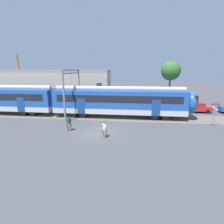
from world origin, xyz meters
TOP-DOWN VIEW (x-y plane):
  - ground_plane at (0.00, 0.00)m, footprint 160.00×160.00m
  - track_bed at (-9.44, 6.72)m, footprint 80.00×4.40m
  - commuter_train at (-6.96, 6.72)m, footprint 38.05×3.07m
  - pedestrian_navy at (-3.38, 0.34)m, footprint 0.60×0.61m
  - pedestrian_white at (0.79, -1.09)m, footprint 0.66×0.54m
  - parked_car_red at (13.62, 10.87)m, footprint 4.07×1.90m
  - catenary_gantry at (-5.00, 6.72)m, footprint 0.24×6.64m
  - crossing_signal at (12.84, 3.47)m, footprint 0.96×0.22m
  - background_building at (-11.75, 14.72)m, footprint 21.82×5.00m
  - street_tree_right at (11.07, 20.41)m, footprint 3.91×3.91m

SIDE VIEW (x-z plane):
  - ground_plane at x=0.00m, z-range 0.00..0.00m
  - track_bed at x=-9.44m, z-range 0.00..0.01m
  - parked_car_red at x=13.62m, z-range 0.01..1.55m
  - pedestrian_white at x=0.79m, z-range 0.13..1.80m
  - pedestrian_navy at x=-3.38m, z-range 0.16..1.82m
  - crossing_signal at x=12.84m, z-range 0.51..3.51m
  - commuter_train at x=-6.96m, z-range -0.11..4.62m
  - background_building at x=-11.75m, z-range -1.39..7.81m
  - catenary_gantry at x=-5.00m, z-range 1.05..7.58m
  - street_tree_right at x=11.07m, z-range 2.12..10.32m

